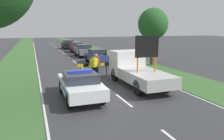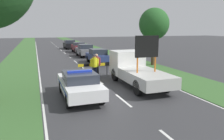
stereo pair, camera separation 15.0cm
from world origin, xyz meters
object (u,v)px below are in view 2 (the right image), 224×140
at_px(road_barrier, 94,66).
at_px(traffic_cone_near_police, 67,75).
at_px(queued_car_hatch_blue, 98,56).
at_px(queued_car_suv_grey, 85,50).
at_px(pedestrian_civilian, 97,63).
at_px(traffic_cone_centre_front, 126,69).
at_px(queued_car_wagon_maroon, 79,47).
at_px(police_officer, 94,65).
at_px(police_car, 80,84).
at_px(queued_car_sedan_black, 70,44).
at_px(work_truck, 136,69).
at_px(roadside_tree_near_right, 154,24).

height_order(road_barrier, traffic_cone_near_police, road_barrier).
distance_m(queued_car_hatch_blue, queued_car_suv_grey, 6.04).
bearing_deg(queued_car_hatch_blue, pedestrian_civilian, 73.42).
bearing_deg(queued_car_hatch_blue, road_barrier, 71.71).
relative_size(traffic_cone_centre_front, queued_car_suv_grey, 0.14).
bearing_deg(queued_car_wagon_maroon, police_officer, 82.71).
height_order(police_officer, queued_car_suv_grey, police_officer).
height_order(police_car, traffic_cone_near_police, police_car).
distance_m(queued_car_wagon_maroon, queued_car_sedan_black, 6.50).
height_order(work_truck, queued_car_wagon_maroon, work_truck).
xyz_separation_m(road_barrier, roadside_tree_near_right, (6.88, 2.87, 3.28)).
bearing_deg(pedestrian_civilian, work_truck, -30.80).
xyz_separation_m(work_truck, queued_car_wagon_maroon, (0.21, 20.97, -0.21)).
bearing_deg(police_car, work_truck, 18.38).
xyz_separation_m(police_car, police_officer, (1.93, 4.15, 0.30)).
height_order(queued_car_wagon_maroon, queued_car_sedan_black, queued_car_sedan_black).
distance_m(road_barrier, queued_car_sedan_black, 23.97).
distance_m(pedestrian_civilian, traffic_cone_near_police, 2.40).
bearing_deg(traffic_cone_centre_front, queued_car_suv_grey, 94.84).
xyz_separation_m(road_barrier, police_officer, (-0.26, -1.02, 0.26)).
relative_size(road_barrier, traffic_cone_near_police, 4.77).
distance_m(queued_car_sedan_black, roadside_tree_near_right, 21.92).
bearing_deg(queued_car_suv_grey, work_truck, 89.98).
xyz_separation_m(police_officer, queued_car_suv_grey, (2.15, 12.96, -0.22)).
bearing_deg(roadside_tree_near_right, pedestrian_civilian, -154.19).
bearing_deg(road_barrier, police_officer, -103.02).
bearing_deg(queued_car_hatch_blue, work_truck, 89.63).
bearing_deg(queued_car_suv_grey, road_barrier, 80.99).
xyz_separation_m(queued_car_hatch_blue, queued_car_sedan_black, (-0.28, 18.01, 0.02)).
distance_m(road_barrier, roadside_tree_near_right, 8.14).
relative_size(pedestrian_civilian, queued_car_wagon_maroon, 0.45).
height_order(police_officer, queued_car_hatch_blue, police_officer).
bearing_deg(work_truck, road_barrier, -64.66).
xyz_separation_m(traffic_cone_near_police, roadside_tree_near_right, (9.08, 3.27, 3.81)).
distance_m(work_truck, queued_car_sedan_black, 27.46).
bearing_deg(work_truck, traffic_cone_centre_front, -106.90).
relative_size(police_officer, roadside_tree_near_right, 0.32).
bearing_deg(police_officer, work_truck, 115.37).
height_order(police_officer, traffic_cone_centre_front, police_officer).
distance_m(police_car, queued_car_sedan_black, 29.34).
xyz_separation_m(queued_car_sedan_black, roadside_tree_near_right, (5.21, -21.04, 3.26)).
height_order(work_truck, queued_car_suv_grey, work_truck).
bearing_deg(roadside_tree_near_right, queued_car_wagon_maroon, 108.16).
distance_m(queued_car_suv_grey, roadside_tree_near_right, 10.85).
distance_m(road_barrier, traffic_cone_centre_front, 2.94).
bearing_deg(traffic_cone_near_police, traffic_cone_centre_front, 8.36).
height_order(traffic_cone_near_police, traffic_cone_centre_front, traffic_cone_centre_front).
height_order(traffic_cone_near_police, queued_car_hatch_blue, queued_car_hatch_blue).
distance_m(traffic_cone_near_police, queued_car_sedan_black, 24.62).
bearing_deg(traffic_cone_near_police, roadside_tree_near_right, 19.79).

